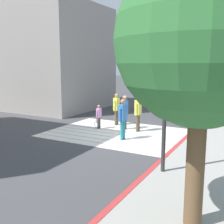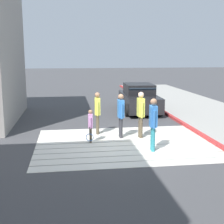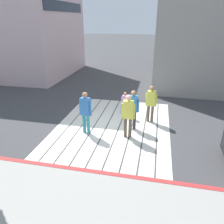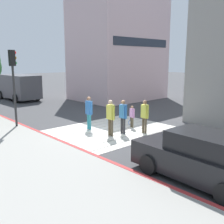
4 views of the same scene
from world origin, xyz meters
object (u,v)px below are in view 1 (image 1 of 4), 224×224
(street_tree, at_px, (196,46))
(pedestrian_adult_trailing, at_px, (117,107))
(pedestrian_adult_lead, at_px, (125,110))
(pedestrian_teen_behind, at_px, (138,110))
(traffic_light_corner, at_px, (165,73))
(car_parked_near_curb, at_px, (190,104))
(pedestrian_adult_side, at_px, (123,116))
(pedestrian_child_with_racket, at_px, (99,116))

(street_tree, height_order, pedestrian_adult_trailing, street_tree)
(street_tree, relative_size, pedestrian_adult_lead, 3.07)
(pedestrian_adult_lead, height_order, pedestrian_teen_behind, pedestrian_teen_behind)
(traffic_light_corner, xyz_separation_m, pedestrian_adult_trailing, (4.41, -5.47, -2.03))
(street_tree, height_order, pedestrian_teen_behind, street_tree)
(pedestrian_adult_trailing, relative_size, pedestrian_teen_behind, 0.96)
(car_parked_near_curb, relative_size, traffic_light_corner, 1.03)
(street_tree, distance_m, pedestrian_adult_lead, 9.02)
(car_parked_near_curb, distance_m, pedestrian_adult_trailing, 5.53)
(car_parked_near_curb, bearing_deg, pedestrian_teen_behind, 77.56)
(traffic_light_corner, bearing_deg, pedestrian_teen_behind, -59.00)
(traffic_light_corner, bearing_deg, car_parked_near_curb, -81.21)
(car_parked_near_curb, distance_m, pedestrian_adult_side, 7.37)
(pedestrian_adult_trailing, height_order, pedestrian_child_with_racket, pedestrian_adult_trailing)
(pedestrian_teen_behind, bearing_deg, pedestrian_adult_trailing, -26.56)
(car_parked_near_curb, distance_m, pedestrian_teen_behind, 5.69)
(pedestrian_teen_behind, xyz_separation_m, pedestrian_child_with_racket, (1.99, 0.44, -0.36))
(street_tree, height_order, pedestrian_adult_lead, street_tree)
(pedestrian_adult_side, distance_m, pedestrian_child_with_racket, 2.41)
(pedestrian_adult_trailing, bearing_deg, traffic_light_corner, 128.90)
(street_tree, relative_size, pedestrian_adult_trailing, 3.08)
(street_tree, bearing_deg, pedestrian_teen_behind, -59.49)
(traffic_light_corner, height_order, pedestrian_teen_behind, traffic_light_corner)
(pedestrian_child_with_racket, bearing_deg, traffic_light_corner, 138.58)
(car_parked_near_curb, bearing_deg, traffic_light_corner, 98.79)
(pedestrian_adult_lead, relative_size, pedestrian_adult_side, 0.96)
(street_tree, bearing_deg, traffic_light_corner, -60.47)
(street_tree, bearing_deg, pedestrian_adult_side, -52.15)
(pedestrian_adult_lead, bearing_deg, car_parked_near_curb, -110.08)
(street_tree, bearing_deg, pedestrian_child_with_racket, -47.04)
(traffic_light_corner, relative_size, pedestrian_teen_behind, 2.34)
(traffic_light_corner, bearing_deg, pedestrian_adult_side, -46.62)
(traffic_light_corner, height_order, pedestrian_adult_side, traffic_light_corner)
(street_tree, relative_size, pedestrian_child_with_racket, 4.28)
(street_tree, distance_m, pedestrian_child_with_racket, 9.45)
(pedestrian_adult_side, relative_size, pedestrian_teen_behind, 1.00)
(pedestrian_adult_trailing, relative_size, pedestrian_adult_side, 0.96)
(street_tree, bearing_deg, car_parked_near_curb, -76.97)
(pedestrian_adult_trailing, distance_m, pedestrian_adult_side, 3.01)
(pedestrian_adult_trailing, bearing_deg, pedestrian_adult_side, 122.86)
(pedestrian_adult_lead, distance_m, pedestrian_child_with_racket, 1.37)
(pedestrian_adult_lead, bearing_deg, street_tree, 124.61)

